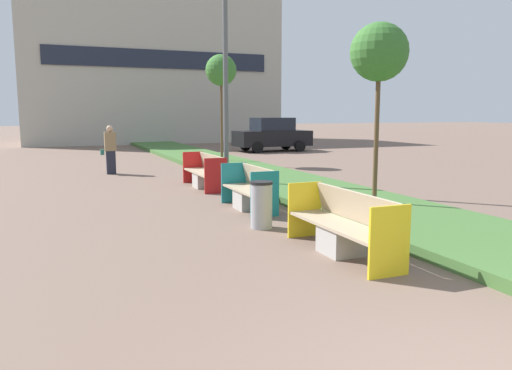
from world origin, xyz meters
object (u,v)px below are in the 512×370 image
Objects in this scene: bench_red_frame at (205,174)px; litter_bin at (261,205)px; bench_teal_frame at (250,193)px; street_lamp_post at (225,19)px; pedestrian_walking at (110,150)px; bench_yellow_frame at (343,229)px; sapling_tree_near at (379,53)px; sapling_tree_far at (221,71)px; parked_car_distant at (272,135)px.

litter_bin is (-0.48, -5.28, 0.06)m from bench_red_frame.
street_lamp_post reaches higher than bench_teal_frame.
bench_teal_frame is 1.13× the size of pedestrian_walking.
litter_bin is (-0.47, -1.80, 0.07)m from bench_teal_frame.
litter_bin is at bearing -104.74° from bench_teal_frame.
litter_bin is (-0.48, 2.03, 0.06)m from bench_yellow_frame.
litter_bin is at bearing -167.60° from sapling_tree_near.
bench_yellow_frame is at bearing -132.65° from sapling_tree_near.
bench_red_frame is 0.27× the size of street_lamp_post.
bench_yellow_frame is at bearing -89.92° from bench_teal_frame.
street_lamp_post reaches higher than bench_red_frame.
sapling_tree_near is at bearing -61.98° from bench_red_frame.
litter_bin is 0.10× the size of street_lamp_post.
sapling_tree_far is at bearing 90.00° from sapling_tree_near.
parked_car_distant is (6.76, 11.91, -3.74)m from street_lamp_post.
bench_yellow_frame reaches higher than litter_bin.
sapling_tree_near is at bearing -24.98° from bench_teal_frame.
bench_red_frame reaches higher than litter_bin.
parked_car_distant is at bearing 38.26° from pedestrian_walking.
bench_red_frame is at bearing 118.02° from sapling_tree_near.
litter_bin is at bearing -117.18° from parked_car_distant.
bench_teal_frame is at bearing -100.31° from street_lamp_post.
bench_yellow_frame is 1.24× the size of bench_teal_frame.
street_lamp_post is at bearing -9.38° from bench_red_frame.
sapling_tree_far is (2.47, 9.41, 3.42)m from bench_teal_frame.
litter_bin is 6.77m from street_lamp_post.
street_lamp_post is 5.07m from sapling_tree_near.
bench_yellow_frame is at bearing -76.72° from litter_bin.
sapling_tree_far is (1.86, 6.03, -0.87)m from street_lamp_post.
sapling_tree_near is (2.47, -1.15, 2.98)m from bench_teal_frame.
bench_teal_frame is at bearing -104.71° from sapling_tree_far.
bench_teal_frame is 0.48× the size of sapling_tree_near.
bench_yellow_frame is 0.53× the size of sapling_tree_far.
bench_red_frame is at bearing -124.48° from parked_car_distant.
parked_car_distant is at bearing 65.33° from litter_bin.
parked_car_distant is at bearing 68.92° from bench_yellow_frame.
sapling_tree_far reaches higher than sapling_tree_near.
pedestrian_walking reaches higher than litter_bin.
sapling_tree_near is at bearing 47.35° from bench_yellow_frame.
bench_teal_frame is 0.43× the size of sapling_tree_far.
street_lamp_post is at bearing -107.11° from sapling_tree_far.
pedestrian_walking reaches higher than bench_red_frame.
bench_red_frame is at bearing 89.91° from bench_teal_frame.
bench_yellow_frame is 11.83m from pedestrian_walking.
bench_teal_frame is at bearing -74.74° from pedestrian_walking.
bench_teal_frame is 1.86m from litter_bin.
bench_red_frame is 0.59× the size of sapling_tree_near.
bench_teal_frame is (-0.01, 3.83, -0.01)m from bench_yellow_frame.
street_lamp_post is at bearing -58.18° from pedestrian_walking.
bench_teal_frame is 0.22× the size of street_lamp_post.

